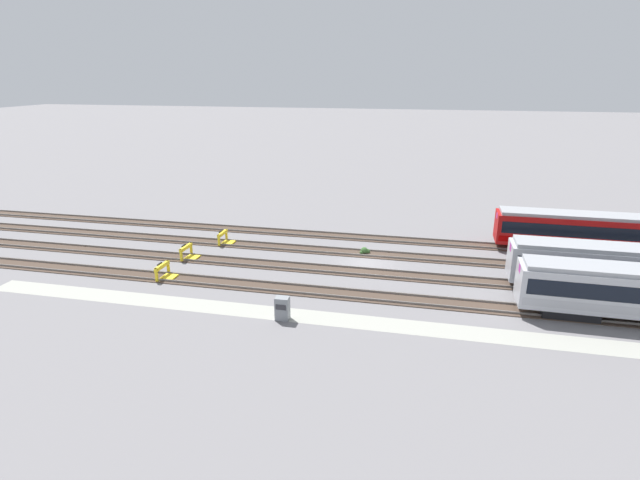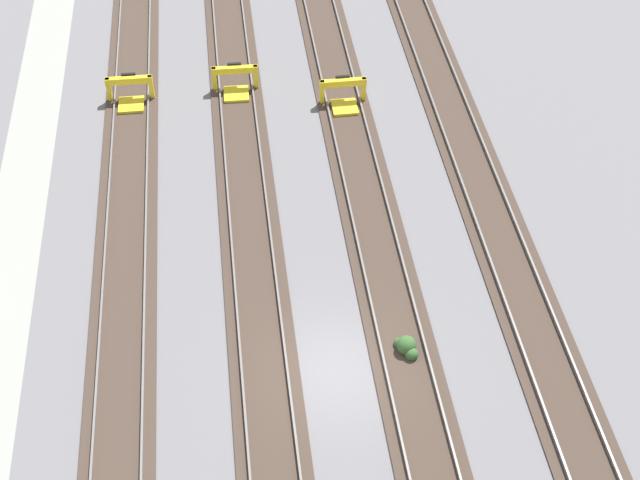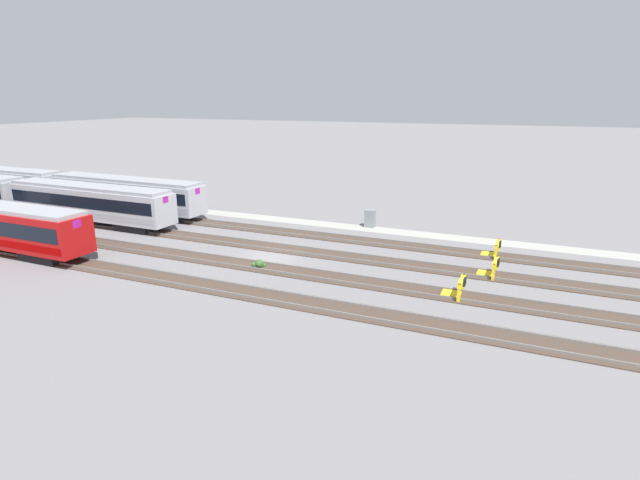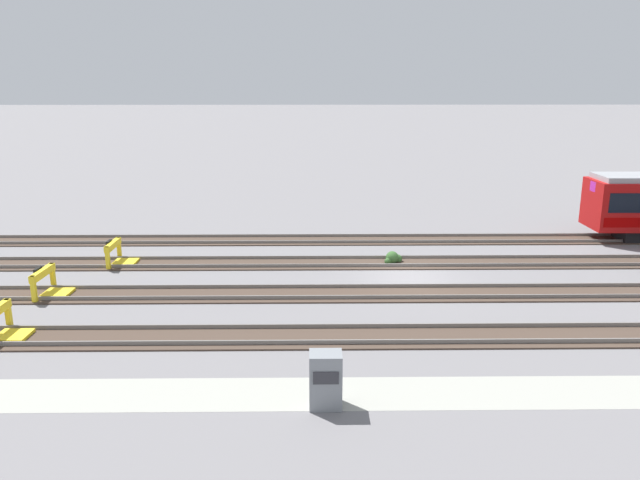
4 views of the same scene
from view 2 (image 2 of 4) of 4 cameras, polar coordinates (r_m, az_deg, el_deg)
name	(u,v)px [view 2 (image 2 of 4)]	position (r m, az deg, el deg)	size (l,w,h in m)	color
ground_plane	(336,371)	(28.62, 1.04, -8.36)	(400.00, 400.00, 0.00)	slate
rail_track_nearest	(120,392)	(28.76, -12.68, -9.46)	(90.00, 2.23, 0.21)	#47382D
rail_track_near_inner	(265,377)	(28.47, -3.53, -8.75)	(90.00, 2.24, 0.21)	#47382D
rail_track_middle	(406,363)	(28.89, 5.54, -7.82)	(90.00, 2.24, 0.21)	#47382D
rail_track_far_inner	(543,349)	(29.99, 14.10, -6.77)	(90.00, 2.23, 0.21)	#47382D
bumper_stop_nearest_track	(130,93)	(39.49, -12.05, 9.19)	(1.35, 2.00, 1.22)	yellow
bumper_stop_near_inner_track	(235,82)	(39.46, -5.43, 10.01)	(1.36, 2.01, 1.22)	yellow
bumper_stop_middle_track	(344,95)	(38.52, 1.53, 9.24)	(1.34, 2.00, 1.22)	yellow
weed_clump	(407,347)	(29.03, 5.56, -6.82)	(0.92, 0.70, 0.64)	#38602D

